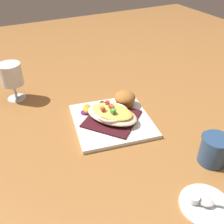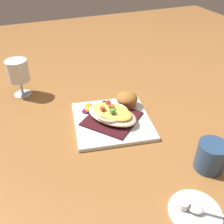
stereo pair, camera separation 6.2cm
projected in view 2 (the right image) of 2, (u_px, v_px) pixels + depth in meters
name	position (u px, v px, depth m)	size (l,w,h in m)	color
ground_plane	(112.00, 122.00, 0.89)	(2.60, 2.60, 0.00)	#9C6533
square_plate	(112.00, 121.00, 0.89)	(0.25, 0.25, 0.01)	white
folded_napkin	(112.00, 119.00, 0.88)	(0.16, 0.17, 0.01)	#3D1219
gratin_dish	(112.00, 113.00, 0.87)	(0.21, 0.19, 0.05)	beige
muffin	(127.00, 99.00, 0.94)	(0.08, 0.08, 0.05)	#A66431
orange_garnish	(89.00, 108.00, 0.92)	(0.06, 0.05, 0.02)	#541B57
coffee_mug	(210.00, 157.00, 0.70)	(0.11, 0.08, 0.08)	navy
stemmed_glass	(18.00, 72.00, 0.99)	(0.08, 0.08, 0.14)	white
creamer_saucer	(195.00, 211.00, 0.61)	(0.12, 0.12, 0.01)	white
spoon	(198.00, 209.00, 0.60)	(0.07, 0.08, 0.01)	silver
creamer_cup_0	(184.00, 205.00, 0.61)	(0.02, 0.02, 0.02)	white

